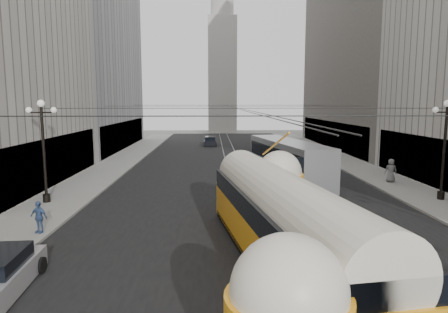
{
  "coord_description": "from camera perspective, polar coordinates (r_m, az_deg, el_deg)",
  "views": [
    {
      "loc": [
        -2.17,
        -6.78,
        6.37
      ],
      "look_at": [
        -1.48,
        16.53,
        3.19
      ],
      "focal_mm": 32.0,
      "sensor_mm": 36.0,
      "label": 1
    }
  ],
  "objects": [
    {
      "name": "pedestrian_sidewalk_right",
      "position": [
        33.89,
        22.73,
        -1.85
      ],
      "size": [
        0.99,
        0.72,
        1.84
      ],
      "primitive_type": "imported",
      "rotation": [
        0.0,
        0.0,
        2.95
      ],
      "color": "slate",
      "rests_on": "sidewalk_right"
    },
    {
      "name": "sidewalk_right",
      "position": [
        45.5,
        16.48,
        -0.51
      ],
      "size": [
        4.0,
        72.0,
        0.15
      ],
      "primitive_type": "cube",
      "color": "gray",
      "rests_on": "ground"
    },
    {
      "name": "catenary",
      "position": [
        38.34,
        1.75,
        7.03
      ],
      "size": [
        25.0,
        72.0,
        0.23
      ],
      "color": "black",
      "rests_on": "ground"
    },
    {
      "name": "road",
      "position": [
        39.85,
        1.46,
        -1.44
      ],
      "size": [
        20.0,
        85.0,
        0.02
      ],
      "primitive_type": "cube",
      "color": "black",
      "rests_on": "ground"
    },
    {
      "name": "sidewalk_left",
      "position": [
        44.34,
        -14.47,
        -0.65
      ],
      "size": [
        4.0,
        72.0,
        0.15
      ],
      "primitive_type": "cube",
      "color": "gray",
      "rests_on": "ground"
    },
    {
      "name": "building_right_far",
      "position": [
        59.92,
        20.99,
        16.81
      ],
      "size": [
        12.6,
        32.6,
        32.6
      ],
      "color": "#514C47",
      "rests_on": "ground"
    },
    {
      "name": "city_bus",
      "position": [
        33.25,
        9.09,
        -0.29
      ],
      "size": [
        4.92,
        13.07,
        3.23
      ],
      "color": "#AAADB0",
      "rests_on": "ground"
    },
    {
      "name": "streetcar",
      "position": [
        15.78,
        8.23,
        -9.05
      ],
      "size": [
        4.9,
        16.88,
        3.74
      ],
      "color": "#FDA116",
      "rests_on": "ground"
    },
    {
      "name": "lamppost_left_mid",
      "position": [
        27.01,
        -24.4,
        1.49
      ],
      "size": [
        1.86,
        0.44,
        6.37
      ],
      "color": "black",
      "rests_on": "sidewalk_left"
    },
    {
      "name": "rail_right",
      "position": [
        39.9,
        2.53,
        -1.44
      ],
      "size": [
        0.12,
        85.0,
        0.04
      ],
      "primitive_type": "cube",
      "color": "gray",
      "rests_on": "ground"
    },
    {
      "name": "building_left_far",
      "position": [
        58.15,
        -20.25,
        15.14
      ],
      "size": [
        12.6,
        28.6,
        28.6
      ],
      "color": "#999999",
      "rests_on": "ground"
    },
    {
      "name": "sedan_dark_far",
      "position": [
        59.06,
        -1.96,
        2.16
      ],
      "size": [
        1.9,
        4.33,
        1.35
      ],
      "color": "black",
      "rests_on": "ground"
    },
    {
      "name": "pedestrian_sidewalk_left",
      "position": [
        21.24,
        -24.96,
        -7.83
      ],
      "size": [
        1.03,
        0.79,
        1.55
      ],
      "primitive_type": "imported",
      "rotation": [
        0.0,
        0.0,
        -0.34
      ],
      "color": "#3F5A8B",
      "rests_on": "sidewalk_left"
    },
    {
      "name": "sedan_white_far",
      "position": [
        54.87,
        5.06,
        1.67
      ],
      "size": [
        2.51,
        4.34,
        1.29
      ],
      "color": "silver",
      "rests_on": "ground"
    },
    {
      "name": "distant_tower",
      "position": [
        87.23,
        -0.26,
        13.41
      ],
      "size": [
        6.0,
        6.0,
        31.36
      ],
      "color": "#B2AFA8",
      "rests_on": "ground"
    },
    {
      "name": "lamppost_right_mid",
      "position": [
        28.97,
        28.99,
        1.59
      ],
      "size": [
        1.86,
        0.44,
        6.37
      ],
      "color": "black",
      "rests_on": "sidewalk_right"
    },
    {
      "name": "rail_left",
      "position": [
        39.82,
        0.38,
        -1.45
      ],
      "size": [
        0.12,
        85.0,
        0.04
      ],
      "primitive_type": "cube",
      "color": "gray",
      "rests_on": "ground"
    }
  ]
}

